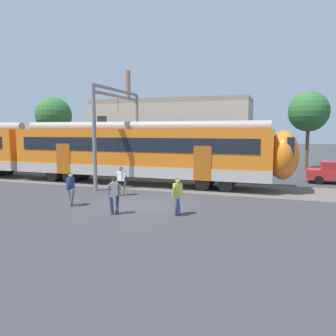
# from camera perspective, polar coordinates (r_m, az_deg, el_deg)

# --- Properties ---
(ground_plane) EXTENTS (160.00, 160.00, 0.00)m
(ground_plane) POSITION_cam_1_polar(r_m,az_deg,el_deg) (16.64, -5.08, -6.41)
(ground_plane) COLOR #38383D
(track_bed) EXTENTS (80.00, 4.40, 0.01)m
(track_bed) POSITION_cam_1_polar(r_m,az_deg,el_deg) (29.20, -25.50, -1.36)
(track_bed) COLOR #605951
(track_bed) RESTS_ON ground
(commuter_train) EXTENTS (38.05, 3.07, 4.73)m
(commuter_train) POSITION_cam_1_polar(r_m,az_deg,el_deg) (27.32, -21.98, 3.03)
(commuter_train) COLOR #B2ADA8
(commuter_train) RESTS_ON ground
(pedestrian_navy) EXTENTS (0.63, 0.55, 1.67)m
(pedestrian_navy) POSITION_cam_1_polar(r_m,az_deg,el_deg) (16.90, -16.61, -3.14)
(pedestrian_navy) COLOR #6B6051
(pedestrian_navy) RESTS_ON ground
(pedestrian_white) EXTENTS (0.66, 0.57, 1.67)m
(pedestrian_white) POSITION_cam_1_polar(r_m,az_deg,el_deg) (18.93, -8.15, -1.81)
(pedestrian_white) COLOR #6B6051
(pedestrian_white) RESTS_ON ground
(pedestrian_grey) EXTENTS (0.54, 0.69, 1.67)m
(pedestrian_grey) POSITION_cam_1_polar(r_m,az_deg,el_deg) (14.80, -9.34, -4.31)
(pedestrian_grey) COLOR navy
(pedestrian_grey) RESTS_ON ground
(pedestrian_yellow) EXTENTS (0.51, 0.70, 1.67)m
(pedestrian_yellow) POSITION_cam_1_polar(r_m,az_deg,el_deg) (14.44, 1.66, -4.40)
(pedestrian_yellow) COLOR navy
(pedestrian_yellow) RESTS_ON ground
(catenary_gantry) EXTENTS (0.24, 6.64, 6.53)m
(catenary_gantry) POSITION_cam_1_polar(r_m,az_deg,el_deg) (23.31, -8.66, 7.96)
(catenary_gantry) COLOR gray
(catenary_gantry) RESTS_ON ground
(background_building) EXTENTS (14.01, 5.00, 9.20)m
(background_building) POSITION_cam_1_polar(r_m,az_deg,el_deg) (29.75, 0.47, 5.62)
(background_building) COLOR #B2A899
(background_building) RESTS_ON ground
(street_tree_right) EXTENTS (3.68, 3.68, 7.27)m
(street_tree_right) POSITION_cam_1_polar(r_m,az_deg,el_deg) (33.31, 23.31, 8.97)
(street_tree_right) COLOR brown
(street_tree_right) RESTS_ON ground
(street_tree_left) EXTENTS (4.10, 4.10, 7.46)m
(street_tree_left) POSITION_cam_1_polar(r_m,az_deg,el_deg) (40.33, -19.29, 8.63)
(street_tree_left) COLOR brown
(street_tree_left) RESTS_ON ground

